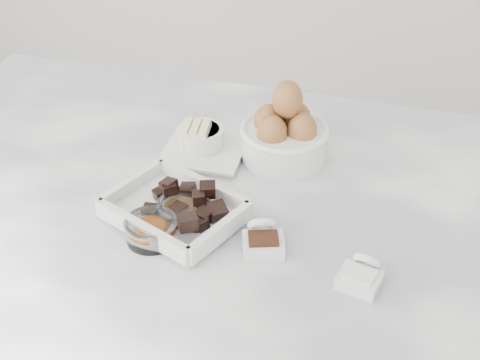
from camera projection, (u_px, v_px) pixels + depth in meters
name	position (u px, v px, depth m)	size (l,w,h in m)	color
marble_slab	(222.00, 221.00, 1.01)	(1.20, 0.80, 0.04)	white
chocolate_dish	(174.00, 207.00, 0.97)	(0.23, 0.20, 0.05)	white
butter_plate	(204.00, 145.00, 1.11)	(0.14, 0.14, 0.06)	white
sugar_ramekin	(201.00, 139.00, 1.12)	(0.08, 0.08, 0.05)	white
egg_bowl	(285.00, 134.00, 1.09)	(0.15, 0.15, 0.14)	white
honey_bowl	(184.00, 211.00, 0.97)	(0.08, 0.08, 0.03)	white
zest_bowl	(151.00, 229.00, 0.94)	(0.08, 0.08, 0.03)	white
vanilla_spoon	(263.00, 240.00, 0.92)	(0.07, 0.08, 0.04)	white
salt_spoon	(361.00, 275.00, 0.87)	(0.06, 0.07, 0.04)	white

